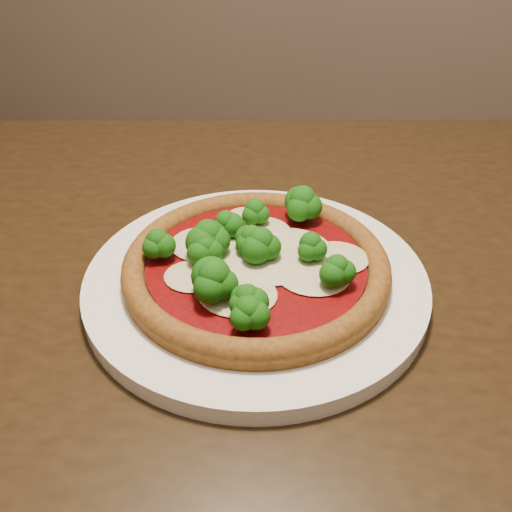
# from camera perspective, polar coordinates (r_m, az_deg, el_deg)

# --- Properties ---
(dining_table) EXTENTS (1.45, 1.08, 0.75)m
(dining_table) POSITION_cam_1_polar(r_m,az_deg,el_deg) (0.66, -0.42, -8.23)
(dining_table) COLOR black
(dining_table) RESTS_ON floor
(plate) EXTENTS (0.34, 0.34, 0.02)m
(plate) POSITION_cam_1_polar(r_m,az_deg,el_deg) (0.57, 0.00, -2.52)
(plate) COLOR white
(plate) RESTS_ON dining_table
(pizza) EXTENTS (0.26, 0.26, 0.06)m
(pizza) POSITION_cam_1_polar(r_m,az_deg,el_deg) (0.56, -0.08, -0.46)
(pizza) COLOR brown
(pizza) RESTS_ON plate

